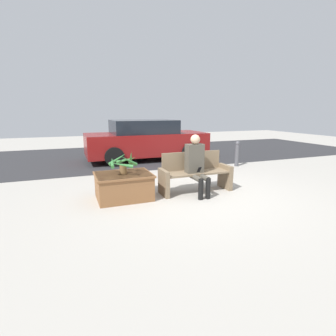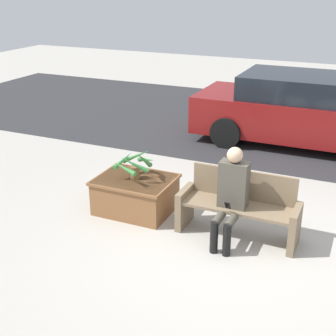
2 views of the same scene
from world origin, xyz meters
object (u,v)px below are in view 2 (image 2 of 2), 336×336
object	(u,v)px
potted_plant	(135,164)
bench	(239,207)
planter_box	(135,193)
person_seated	(231,192)
parked_car	(301,110)

from	to	relation	value
potted_plant	bench	bearing A→B (deg)	-1.81
planter_box	bench	bearing A→B (deg)	-1.82
bench	planter_box	world-z (taller)	bench
person_seated	potted_plant	xyz separation A→B (m)	(-1.52, 0.24, 0.06)
planter_box	potted_plant	distance (m)	0.47
bench	potted_plant	xyz separation A→B (m)	(-1.59, 0.05, 0.35)
person_seated	planter_box	size ratio (longest dim) A/B	1.14
bench	potted_plant	size ratio (longest dim) A/B	2.61
planter_box	parked_car	xyz separation A→B (m)	(1.68, 4.15, 0.44)
potted_plant	person_seated	bearing A→B (deg)	-8.81
person_seated	planter_box	distance (m)	1.60
planter_box	potted_plant	world-z (taller)	potted_plant
bench	person_seated	size ratio (longest dim) A/B	1.26
bench	parked_car	xyz separation A→B (m)	(0.09, 4.20, 0.31)
person_seated	planter_box	bearing A→B (deg)	171.20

